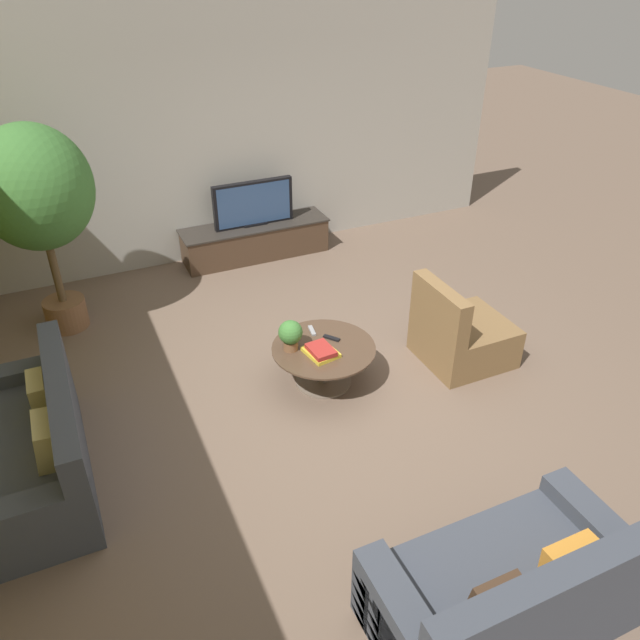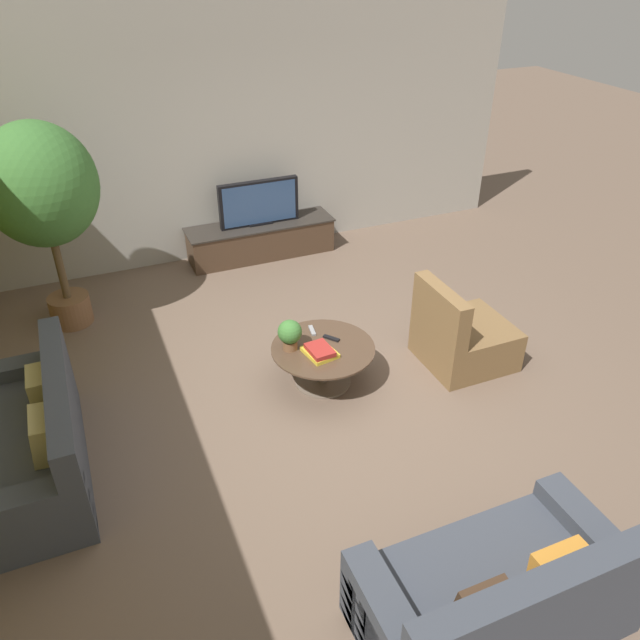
# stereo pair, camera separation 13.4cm
# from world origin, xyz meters

# --- Properties ---
(ground_plane) EXTENTS (24.00, 24.00, 0.00)m
(ground_plane) POSITION_xyz_m (0.00, 0.00, 0.00)
(ground_plane) COLOR brown
(back_wall_stone) EXTENTS (7.40, 0.12, 3.00)m
(back_wall_stone) POSITION_xyz_m (0.00, 3.26, 1.50)
(back_wall_stone) COLOR #A39E93
(back_wall_stone) RESTS_ON ground
(media_console) EXTENTS (1.86, 0.50, 0.43)m
(media_console) POSITION_xyz_m (0.20, 2.94, 0.23)
(media_console) COLOR #473323
(media_console) RESTS_ON ground
(television) EXTENTS (1.00, 0.13, 0.56)m
(television) POSITION_xyz_m (0.20, 2.94, 0.71)
(television) COLOR black
(television) RESTS_ON media_console
(coffee_table) EXTENTS (0.94, 0.94, 0.39)m
(coffee_table) POSITION_xyz_m (-0.11, 0.20, 0.27)
(coffee_table) COLOR #756656
(coffee_table) RESTS_ON ground
(couch_by_wall) EXTENTS (0.84, 1.74, 0.84)m
(couch_by_wall) POSITION_xyz_m (-2.59, 0.01, 0.28)
(couch_by_wall) COLOR #3D424C
(couch_by_wall) RESTS_ON ground
(couch_near_entry) EXTENTS (1.59, 0.84, 0.84)m
(couch_near_entry) POSITION_xyz_m (-0.11, -2.39, 0.28)
(couch_near_entry) COLOR #3D424C
(couch_near_entry) RESTS_ON ground
(armchair_wicker) EXTENTS (0.80, 0.76, 0.86)m
(armchair_wicker) POSITION_xyz_m (1.23, -0.01, 0.27)
(armchair_wicker) COLOR brown
(armchair_wicker) RESTS_ON ground
(potted_palm_tall) EXTENTS (1.08, 1.08, 2.12)m
(potted_palm_tall) POSITION_xyz_m (-2.16, 2.19, 1.47)
(potted_palm_tall) COLOR brown
(potted_palm_tall) RESTS_ON ground
(potted_plant_tabletop) EXTENTS (0.22, 0.22, 0.29)m
(potted_plant_tabletop) POSITION_xyz_m (-0.39, 0.29, 0.55)
(potted_plant_tabletop) COLOR brown
(potted_plant_tabletop) RESTS_ON coffee_table
(book_stack) EXTENTS (0.28, 0.33, 0.08)m
(book_stack) POSITION_xyz_m (-0.18, 0.11, 0.43)
(book_stack) COLOR gold
(book_stack) RESTS_ON coffee_table
(remote_black) EXTENTS (0.13, 0.15, 0.02)m
(remote_black) POSITION_xyz_m (0.01, 0.29, 0.40)
(remote_black) COLOR black
(remote_black) RESTS_ON coffee_table
(remote_silver) EXTENTS (0.06, 0.16, 0.02)m
(remote_silver) POSITION_xyz_m (-0.10, 0.48, 0.40)
(remote_silver) COLOR gray
(remote_silver) RESTS_ON coffee_table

